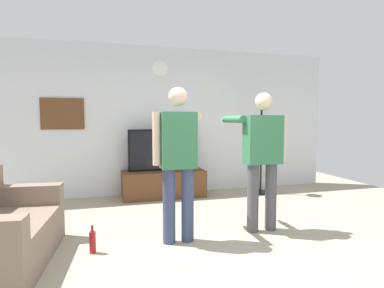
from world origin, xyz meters
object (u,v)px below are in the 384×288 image
Objects in this scene: wall_clock at (160,68)px; framed_picture at (63,114)px; person_standing_nearer_lamp at (178,156)px; person_standing_nearer_couch at (262,153)px; beverage_bottle at (93,242)px; television at (163,150)px; tv_stand at (164,184)px; floor_lamp at (262,123)px.

framed_picture is at bearing 179.83° from wall_clock.
person_standing_nearer_lamp is 1.02× the size of person_standing_nearer_couch.
beverage_bottle is at bearing -175.76° from person_standing_nearer_couch.
person_standing_nearer_lamp is at bearing -95.88° from television.
framed_picture is (-1.68, 0.00, -0.83)m from wall_clock.
tv_stand is at bearing -90.00° from wall_clock.
television is 0.67× the size of floor_lamp.
person_standing_nearer_lamp is at bearing -136.99° from floor_lamp.
tv_stand is at bearing 62.05° from beverage_bottle.
person_standing_nearer_lamp is at bearing -176.02° from person_standing_nearer_couch.
framed_picture is at bearing 172.06° from floor_lamp.
wall_clock is (0.00, 0.24, 1.47)m from television.
tv_stand is 0.79× the size of floor_lamp.
floor_lamp is (1.81, -0.19, 1.08)m from tv_stand.
person_standing_nearer_couch is at bearing -66.85° from tv_stand.
floor_lamp reaches higher than television.
person_standing_nearer_lamp reaches higher than tv_stand.
framed_picture reaches higher than beverage_bottle.
person_standing_nearer_couch is at bearing 3.98° from person_standing_nearer_lamp.
wall_clock reaches higher than beverage_bottle.
person_standing_nearer_lamp is at bearing -95.28° from wall_clock.
wall_clock is 3.48m from beverage_bottle.
floor_lamp is (3.49, -0.49, -0.16)m from framed_picture.
floor_lamp reaches higher than tv_stand.
wall_clock reaches higher than television.
tv_stand is at bearing 83.99° from person_standing_nearer_lamp.
wall_clock is 0.40× the size of framed_picture.
person_standing_nearer_couch is at bearing -69.51° from wall_clock.
person_standing_nearer_couch reaches higher than tv_stand.
framed_picture is 3.52m from floor_lamp.
person_standing_nearer_couch is 2.18m from beverage_bottle.
floor_lamp is at bearing 43.01° from person_standing_nearer_lamp.
framed_picture is 0.41× the size of person_standing_nearer_couch.
beverage_bottle is (-2.95, -1.97, -1.20)m from floor_lamp.
floor_lamp is at bearing -7.48° from television.
framed_picture is 0.40× the size of person_standing_nearer_lamp.
television is at bearing 172.52° from floor_lamp.
television is 1.49m from wall_clock.
wall_clock is 1.87m from framed_picture.
tv_stand is at bearing -9.97° from framed_picture.
person_standing_nearer_lamp is 1.26m from beverage_bottle.
television is 4.15× the size of beverage_bottle.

